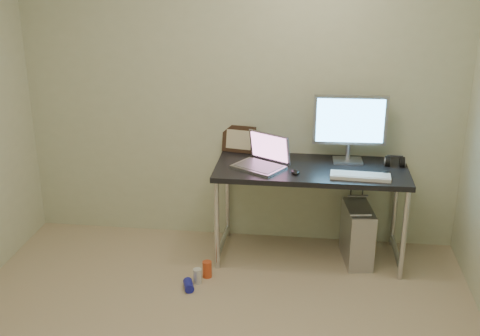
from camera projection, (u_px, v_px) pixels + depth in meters
name	position (u px, v px, depth m)	size (l,w,h in m)	color
wall_back	(240.00, 91.00, 4.72)	(3.50, 0.02, 2.50)	beige
desk	(311.00, 178.00, 4.56)	(1.45, 0.63, 0.75)	black
tower_computer	(357.00, 234.00, 4.65)	(0.25, 0.45, 0.48)	#A7A7AB
cable_a	(350.00, 198.00, 4.87)	(0.01, 0.01, 0.70)	black
cable_b	(362.00, 202.00, 4.84)	(0.01, 0.01, 0.72)	black
can_red	(207.00, 269.00, 4.46)	(0.07, 0.07, 0.13)	#D24D24
can_white	(197.00, 276.00, 4.38)	(0.06, 0.06, 0.11)	silver
can_blue	(189.00, 285.00, 4.31)	(0.07, 0.07, 0.12)	#1B1FA5
laptop	(263.00, 159.00, 4.53)	(0.46, 0.43, 0.25)	#ACACB3
monitor	(350.00, 123.00, 4.56)	(0.56, 0.17, 0.52)	#ACACB3
keyboard	(360.00, 176.00, 4.32)	(0.43, 0.14, 0.03)	silver
mouse_right	(386.00, 173.00, 4.37)	(0.07, 0.11, 0.04)	black
mouse_left	(295.00, 171.00, 4.41)	(0.06, 0.10, 0.03)	black
headphones	(395.00, 162.00, 4.56)	(0.15, 0.09, 0.10)	black
picture_frame	(239.00, 139.00, 4.84)	(0.27, 0.03, 0.22)	black
webcam	(266.00, 142.00, 4.81)	(0.05, 0.04, 0.13)	silver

